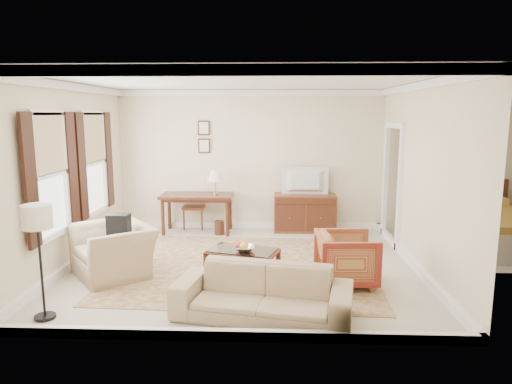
# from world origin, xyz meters

# --- Properties ---
(room_shell) EXTENTS (5.51, 5.01, 2.91)m
(room_shell) POSITION_xyz_m (0.00, 0.00, 2.47)
(room_shell) COLOR beige
(room_shell) RESTS_ON ground
(annex_bedroom) EXTENTS (3.00, 2.70, 2.90)m
(annex_bedroom) POSITION_xyz_m (4.49, 1.15, 0.34)
(annex_bedroom) COLOR beige
(annex_bedroom) RESTS_ON ground
(window_front) EXTENTS (0.12, 1.56, 1.80)m
(window_front) POSITION_xyz_m (-2.70, -0.70, 1.55)
(window_front) COLOR #CCB284
(window_front) RESTS_ON room_shell
(window_rear) EXTENTS (0.12, 1.56, 1.80)m
(window_rear) POSITION_xyz_m (-2.70, 0.90, 1.55)
(window_rear) COLOR #CCB284
(window_rear) RESTS_ON room_shell
(doorway) EXTENTS (0.10, 1.12, 2.25)m
(doorway) POSITION_xyz_m (2.71, 1.50, 1.08)
(doorway) COLOR white
(doorway) RESTS_ON room_shell
(rug) EXTENTS (4.12, 3.57, 0.01)m
(rug) POSITION_xyz_m (0.03, -0.07, 0.01)
(rug) COLOR #5B301E
(rug) RESTS_ON room_shell
(writing_desk) EXTENTS (1.45, 0.73, 0.79)m
(writing_desk) POSITION_xyz_m (-1.07, 2.04, 0.68)
(writing_desk) COLOR #431F13
(writing_desk) RESTS_ON room_shell
(desk_chair) EXTENTS (0.46, 0.46, 1.05)m
(desk_chair) POSITION_xyz_m (-1.19, 2.39, 0.53)
(desk_chair) COLOR brown
(desk_chair) RESTS_ON room_shell
(desk_lamp) EXTENTS (0.32, 0.32, 0.50)m
(desk_lamp) POSITION_xyz_m (-0.69, 2.04, 1.04)
(desk_lamp) COLOR silver
(desk_lamp) RESTS_ON writing_desk
(framed_prints) EXTENTS (0.25, 0.04, 0.68)m
(framed_prints) POSITION_xyz_m (-0.97, 2.47, 1.94)
(framed_prints) COLOR #431F13
(framed_prints) RESTS_ON room_shell
(sideboard) EXTENTS (1.26, 0.49, 0.78)m
(sideboard) POSITION_xyz_m (1.13, 2.23, 0.39)
(sideboard) COLOR brown
(sideboard) RESTS_ON room_shell
(tv) EXTENTS (0.91, 0.52, 0.12)m
(tv) POSITION_xyz_m (1.13, 2.21, 1.23)
(tv) COLOR black
(tv) RESTS_ON sideboard
(coffee_table) EXTENTS (1.14, 0.86, 0.43)m
(coffee_table) POSITION_xyz_m (0.03, -0.53, 0.33)
(coffee_table) COLOR #431F13
(coffee_table) RESTS_ON room_shell
(fruit_bowl) EXTENTS (0.42, 0.42, 0.10)m
(fruit_bowl) POSITION_xyz_m (0.07, -0.61, 0.48)
(fruit_bowl) COLOR silver
(fruit_bowl) RESTS_ON coffee_table
(book_a) EXTENTS (0.27, 0.16, 0.38)m
(book_a) POSITION_xyz_m (-0.12, -0.47, 0.17)
(book_a) COLOR brown
(book_a) RESTS_ON coffee_table
(book_b) EXTENTS (0.27, 0.11, 0.38)m
(book_b) POSITION_xyz_m (0.11, -0.68, 0.17)
(book_b) COLOR brown
(book_b) RESTS_ON coffee_table
(striped_armchair) EXTENTS (0.79, 0.84, 0.83)m
(striped_armchair) POSITION_xyz_m (1.53, -0.76, 0.42)
(striped_armchair) COLOR maroon
(striped_armchair) RESTS_ON room_shell
(club_armchair) EXTENTS (1.32, 1.38, 1.02)m
(club_armchair) POSITION_xyz_m (-1.91, -0.50, 0.51)
(club_armchair) COLOR tan
(club_armchair) RESTS_ON room_shell
(backpack) EXTENTS (0.37, 0.39, 0.40)m
(backpack) POSITION_xyz_m (-1.82, -0.49, 0.76)
(backpack) COLOR black
(backpack) RESTS_ON club_armchair
(sofa) EXTENTS (2.17, 1.00, 0.82)m
(sofa) POSITION_xyz_m (0.36, -1.89, 0.41)
(sofa) COLOR tan
(sofa) RESTS_ON room_shell
(floor_lamp) EXTENTS (0.34, 0.34, 1.39)m
(floor_lamp) POSITION_xyz_m (-2.23, -2.02, 1.14)
(floor_lamp) COLOR black
(floor_lamp) RESTS_ON room_shell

